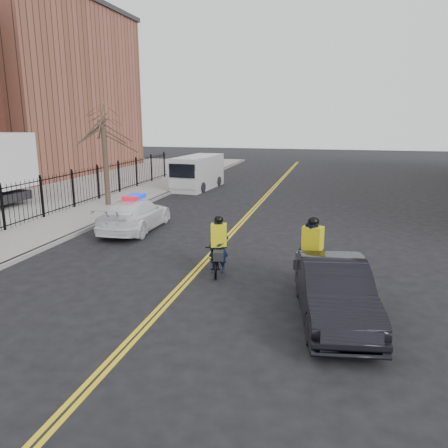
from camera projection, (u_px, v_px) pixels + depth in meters
ground at (179, 290)px, 12.00m from camera, size 120.00×120.00×0.00m
center_line_left at (238, 224)px, 19.56m from camera, size 0.10×60.00×0.01m
center_line_right at (242, 224)px, 19.52m from camera, size 0.10×60.00×0.01m
sidewalk at (90, 214)px, 21.32m from camera, size 3.00×60.00×0.15m
curb at (118, 215)px, 20.96m from camera, size 0.20×60.00×0.15m
iron_fence at (61, 194)px, 21.46m from camera, size 0.12×28.00×2.00m
warehouse_far at (24, 91)px, 38.48m from camera, size 14.00×18.00×14.00m
street_tree at (104, 140)px, 22.41m from camera, size 3.20×3.20×4.80m
police_cruiser at (135, 215)px, 18.31m from camera, size 2.04×4.67×1.49m
dark_sedan at (334, 291)px, 10.07m from camera, size 2.19×4.47×1.41m
cargo_van at (197, 173)px, 29.21m from camera, size 2.33×5.34×2.18m
cyclist_near at (219, 253)px, 13.21m from camera, size 1.05×1.93×1.79m
cyclist_far at (312, 258)px, 12.18m from camera, size 1.15×2.05×2.00m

